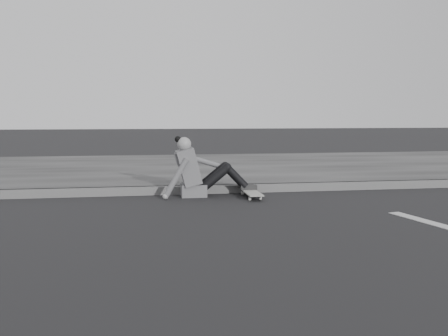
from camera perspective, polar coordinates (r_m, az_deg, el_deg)
The scene contains 5 objects.
ground at distance 4.98m, azimuth -2.82°, elevation -7.54°, with size 80.00×80.00×0.00m, color black.
curb at distance 7.49m, azimuth -5.10°, elevation -2.51°, with size 24.00×0.16×0.12m, color #4E4E4E.
sidewalk at distance 10.48m, azimuth -6.36°, elevation -0.09°, with size 24.00×6.00×0.12m, color #333333.
skateboard at distance 7.15m, azimuth 3.10°, elevation -2.81°, with size 0.20×0.78×0.09m.
seated_woman at distance 7.24m, azimuth -3.00°, elevation -0.40°, with size 1.38×0.46×0.88m.
Camera 1 is at (-0.55, -4.81, 1.17)m, focal length 40.00 mm.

